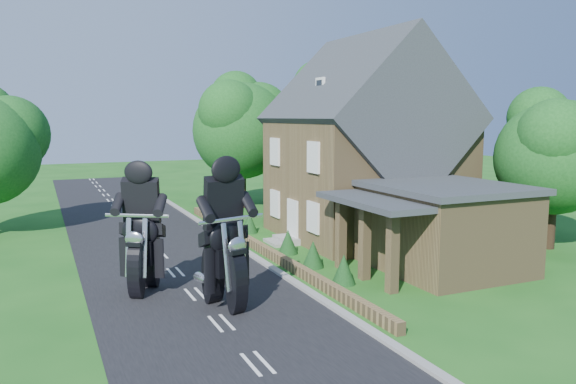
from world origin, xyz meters
name	(u,v)px	position (x,y,z in m)	size (l,w,h in m)	color
ground	(195,294)	(0.00, 0.00, 0.00)	(120.00, 120.00, 0.00)	#1A5317
road	(195,294)	(0.00, 0.00, 0.01)	(7.00, 80.00, 0.02)	black
kerb	(291,280)	(3.65, 0.00, 0.06)	(0.30, 80.00, 0.12)	gray
garden_wall	(259,247)	(4.30, 5.00, 0.20)	(0.30, 22.00, 0.40)	olive
house	(365,151)	(10.49, 6.00, 4.34)	(9.54, 8.64, 10.24)	olive
annex	(442,226)	(9.87, -0.80, 1.77)	(7.05, 5.94, 3.44)	olive
tree_annex_side	(558,147)	(17.13, 0.10, 4.69)	(5.64, 5.20, 7.48)	black
tree_house_right	(431,132)	(16.65, 8.62, 5.19)	(6.51, 6.00, 8.40)	black
tree_behind_house	(333,115)	(14.18, 16.14, 6.23)	(7.81, 7.20, 10.08)	black
tree_behind_left	(247,122)	(8.16, 17.13, 5.73)	(6.94, 6.40, 9.16)	black
shrub_a	(344,269)	(5.30, -1.00, 0.55)	(0.90, 0.90, 1.10)	#113513
shrub_b	(313,254)	(5.30, 1.50, 0.55)	(0.90, 0.90, 1.10)	#113513
shrub_c	(288,242)	(5.30, 4.00, 0.55)	(0.90, 0.90, 1.10)	#113513
shrub_d	(249,222)	(5.30, 9.00, 0.55)	(0.90, 0.90, 1.10)	#113513
shrub_e	(234,215)	(5.30, 11.50, 0.55)	(0.90, 0.90, 1.10)	#113513
shrub_f	(221,208)	(5.30, 14.00, 0.55)	(0.90, 0.90, 1.10)	#113513
motorcycle_lead	(225,286)	(0.51, -1.79, 0.73)	(0.40, 1.57, 1.46)	black
motorcycle_follow	(144,274)	(-1.57, 0.86, 0.69)	(0.38, 1.49, 1.38)	black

